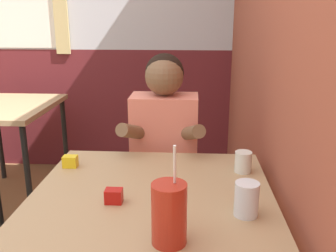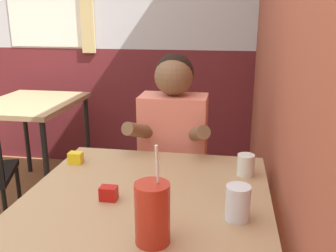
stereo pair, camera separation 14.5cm
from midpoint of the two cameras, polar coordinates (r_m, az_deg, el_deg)
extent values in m
cube|color=#9E4C38|center=(2.11, 12.34, 15.10)|extent=(0.06, 4.41, 2.70)
cube|color=maroon|center=(3.56, -12.24, 2.47)|extent=(5.47, 0.06, 1.10)
cube|color=tan|center=(1.38, -5.71, -11.64)|extent=(0.89, 0.94, 0.04)
cylinder|color=black|center=(2.02, -15.21, -14.73)|extent=(0.04, 0.04, 0.72)
cylinder|color=black|center=(1.93, 9.20, -15.84)|extent=(0.04, 0.04, 0.72)
cube|color=tan|center=(3.03, -24.80, 2.59)|extent=(0.66, 0.84, 0.04)
cylinder|color=black|center=(2.69, -22.06, -7.24)|extent=(0.04, 0.04, 0.72)
cylinder|color=black|center=(3.34, -16.63, -2.15)|extent=(0.04, 0.04, 0.72)
cube|color=#EA7F6B|center=(2.18, -2.50, -15.61)|extent=(0.31, 0.20, 0.46)
cube|color=#EA7F6B|center=(1.96, -2.68, -3.10)|extent=(0.34, 0.20, 0.54)
sphere|color=black|center=(1.89, -2.76, 8.08)|extent=(0.20, 0.20, 0.20)
sphere|color=brown|center=(1.87, -2.84, 7.54)|extent=(0.19, 0.19, 0.19)
cylinder|color=brown|center=(1.81, -7.50, -0.92)|extent=(0.14, 0.27, 0.15)
cylinder|color=brown|center=(1.78, 1.14, -1.09)|extent=(0.14, 0.27, 0.15)
cylinder|color=#B22819|center=(1.08, -3.78, -13.31)|extent=(0.10, 0.10, 0.18)
cylinder|color=white|center=(1.02, -3.07, -6.42)|extent=(0.01, 0.04, 0.14)
cylinder|color=silver|center=(1.24, 8.57, -11.04)|extent=(0.08, 0.08, 0.11)
cylinder|color=silver|center=(1.58, 8.81, -5.47)|extent=(0.07, 0.07, 0.09)
cube|color=#B7140F|center=(1.35, -11.39, -10.49)|extent=(0.06, 0.04, 0.05)
cube|color=yellow|center=(1.69, -17.09, -5.23)|extent=(0.06, 0.04, 0.05)
camera|label=1|loc=(0.07, -92.86, -0.85)|focal=40.00mm
camera|label=2|loc=(0.07, 87.14, 0.85)|focal=40.00mm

